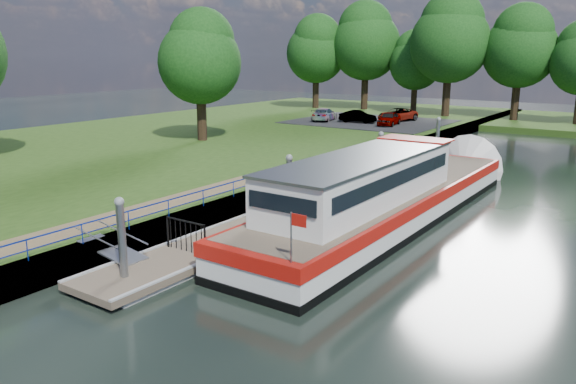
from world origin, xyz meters
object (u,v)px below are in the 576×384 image
Objects in this scene: car_a at (389,118)px; car_c at (324,114)px; pontoon at (340,196)px; car_b at (358,116)px; car_d at (397,115)px; barge at (393,195)px.

car_a reaches higher than car_c.
pontoon is 8.72× the size of car_b.
car_a is at bearing 109.35° from pontoon.
pontoon is 28.07m from car_d.
barge is 6.15× the size of car_b.
barge is at bearing -53.15° from car_d.
car_a is 0.86× the size of car_c.
pontoon is at bearing -79.67° from car_a.
barge is (3.60, -1.63, 0.90)m from pontoon.
barge is at bearing 111.24° from car_c.
car_d is (-8.86, 26.60, 1.26)m from pontoon.
car_c is at bearing 88.12° from car_b.
car_d is at bearing -165.28° from car_c.
car_d reaches higher than car_b.
barge is 5.88× the size of car_a.
barge reaches higher than pontoon.
car_b is (-3.33, 0.20, -0.05)m from car_a.
car_a reaches higher than car_b.
car_c is at bearing 122.99° from pontoon.
pontoon is 24.63m from car_a.
car_b is (-11.48, 23.41, 1.22)m from pontoon.
car_a is 3.33m from car_b.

